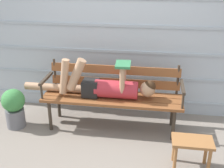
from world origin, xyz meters
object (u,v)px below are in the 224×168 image
(footstool, at_px, (192,146))
(potted_plant, at_px, (14,106))
(park_bench, at_px, (113,92))
(reclining_person, at_px, (105,86))

(footstool, bearing_deg, potted_plant, 166.74)
(park_bench, height_order, reclining_person, reclining_person)
(potted_plant, bearing_deg, park_bench, 10.24)
(park_bench, distance_m, footstool, 1.21)
(reclining_person, distance_m, footstool, 1.27)
(reclining_person, bearing_deg, footstool, -33.28)
(footstool, bearing_deg, park_bench, 141.50)
(park_bench, xyz_separation_m, footstool, (0.94, -0.74, -0.21))
(park_bench, xyz_separation_m, reclining_person, (-0.09, -0.07, 0.11))
(footstool, xyz_separation_m, potted_plant, (-2.19, 0.52, 0.02))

